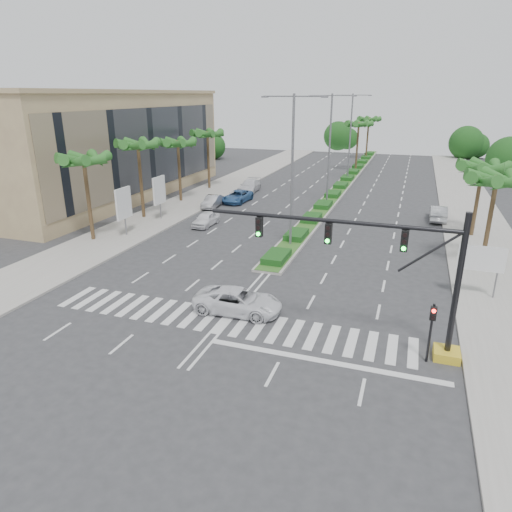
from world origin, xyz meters
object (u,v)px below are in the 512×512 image
at_px(car_parked_d, 249,186).
at_px(car_crossing, 238,301).
at_px(car_parked_b, 212,202).
at_px(car_parked_a, 206,219).
at_px(car_right, 438,213).
at_px(car_parked_c, 238,196).

relative_size(car_parked_d, car_crossing, 1.03).
bearing_deg(car_parked_b, car_parked_d, 78.87).
distance_m(car_parked_b, car_crossing, 26.19).
distance_m(car_parked_a, car_parked_d, 16.46).
bearing_deg(car_crossing, car_parked_d, 17.18).
xyz_separation_m(car_parked_d, car_right, (22.57, -7.02, -0.02)).
bearing_deg(car_right, car_parked_d, -17.62).
bearing_deg(car_parked_b, car_parked_a, -75.38).
xyz_separation_m(car_parked_b, car_right, (23.60, 2.30, 0.08)).
bearing_deg(car_parked_d, car_parked_c, -87.35).
bearing_deg(car_parked_b, car_right, 0.72).
xyz_separation_m(car_parked_a, car_parked_b, (-2.50, 7.07, -0.00)).
relative_size(car_parked_a, car_crossing, 0.77).
xyz_separation_m(car_parked_b, car_parked_c, (1.74, 3.31, 0.02)).
distance_m(car_parked_a, car_crossing, 18.80).
relative_size(car_parked_b, car_right, 0.89).
bearing_deg(car_parked_a, car_parked_c, 94.81).
distance_m(car_parked_b, car_parked_d, 9.38).
height_order(car_parked_d, car_crossing, car_parked_d).
bearing_deg(car_parked_c, car_parked_a, -82.55).
relative_size(car_parked_c, car_parked_d, 0.93).
bearing_deg(car_parked_a, car_parked_b, 110.07).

